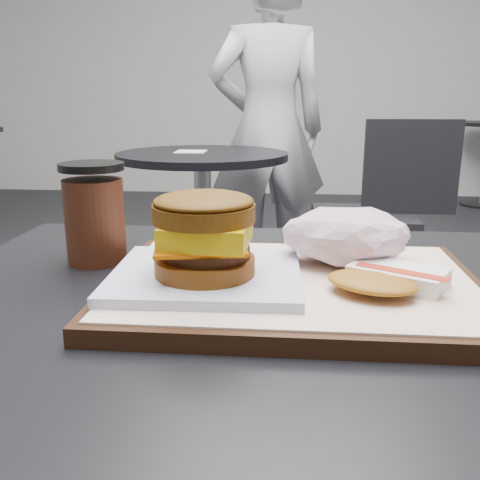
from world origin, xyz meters
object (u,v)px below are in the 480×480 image
object	(u,v)px
crumpled_wrapper	(346,236)
neighbor_table	(203,201)
neighbor_chair	(379,206)
patron	(268,130)
hash_brown	(387,279)
serving_tray	(294,287)
breakfast_sandwich	(205,244)
customer_table	(284,453)
coffee_cup	(95,216)

from	to	relation	value
crumpled_wrapper	neighbor_table	world-z (taller)	crumpled_wrapper
neighbor_chair	patron	world-z (taller)	patron
hash_brown	neighbor_table	world-z (taller)	hash_brown
serving_tray	breakfast_sandwich	size ratio (longest dim) A/B	1.95
customer_table	neighbor_chair	distance (m)	1.85
customer_table	neighbor_chair	bearing A→B (deg)	77.51
serving_tray	neighbor_table	size ratio (longest dim) A/B	0.51
breakfast_sandwich	crumpled_wrapper	xyz separation A→B (m)	(0.15, 0.08, -0.01)
hash_brown	crumpled_wrapper	bearing A→B (deg)	110.51
serving_tray	customer_table	bearing A→B (deg)	-128.55
serving_tray	neighbor_table	xyz separation A→B (m)	(-0.36, 1.64, -0.23)
customer_table	coffee_cup	xyz separation A→B (m)	(-0.24, 0.11, 0.24)
crumpled_wrapper	neighbor_table	size ratio (longest dim) A/B	0.19
crumpled_wrapper	neighbor_chair	size ratio (longest dim) A/B	0.16
coffee_cup	neighbor_table	distance (m)	1.57
customer_table	neighbor_table	bearing A→B (deg)	101.98
crumpled_wrapper	patron	world-z (taller)	patron
hash_brown	patron	size ratio (longest dim) A/B	0.08
neighbor_table	customer_table	bearing A→B (deg)	-78.02
customer_table	crumpled_wrapper	size ratio (longest dim) A/B	5.70
breakfast_sandwich	hash_brown	distance (m)	0.18
patron	neighbor_chair	bearing A→B (deg)	129.45
breakfast_sandwich	hash_brown	world-z (taller)	breakfast_sandwich
customer_table	breakfast_sandwich	distance (m)	0.26
customer_table	serving_tray	world-z (taller)	serving_tray
patron	coffee_cup	bearing A→B (deg)	73.02
crumpled_wrapper	customer_table	bearing A→B (deg)	-134.41
patron	breakfast_sandwich	bearing A→B (deg)	77.28
coffee_cup	neighbor_table	size ratio (longest dim) A/B	0.17
customer_table	hash_brown	xyz separation A→B (m)	(0.09, -0.02, 0.22)
coffee_cup	serving_tray	bearing A→B (deg)	-21.71
neighbor_chair	coffee_cup	bearing A→B (deg)	-110.62
serving_tray	hash_brown	distance (m)	0.09
customer_table	patron	bearing A→B (deg)	92.63
breakfast_sandwich	patron	xyz separation A→B (m)	(-0.02, 2.20, -0.02)
breakfast_sandwich	hash_brown	size ratio (longest dim) A/B	1.44
serving_tray	coffee_cup	xyz separation A→B (m)	(-0.25, 0.10, 0.05)
breakfast_sandwich	crumpled_wrapper	distance (m)	0.17
customer_table	crumpled_wrapper	distance (m)	0.25
coffee_cup	neighbor_chair	bearing A→B (deg)	69.38
hash_brown	coffee_cup	size ratio (longest dim) A/B	1.09
crumpled_wrapper	neighbor_chair	xyz separation A→B (m)	(0.34, 1.74, -0.31)
customer_table	hash_brown	distance (m)	0.24
breakfast_sandwich	crumpled_wrapper	size ratio (longest dim) A/B	1.39
customer_table	neighbor_table	distance (m)	1.69
serving_tray	coffee_cup	size ratio (longest dim) A/B	3.06
serving_tray	patron	xyz separation A→B (m)	(-0.11, 2.18, 0.03)
customer_table	hash_brown	size ratio (longest dim) A/B	5.92
neighbor_table	breakfast_sandwich	bearing A→B (deg)	-80.90
serving_tray	crumpled_wrapper	bearing A→B (deg)	44.88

